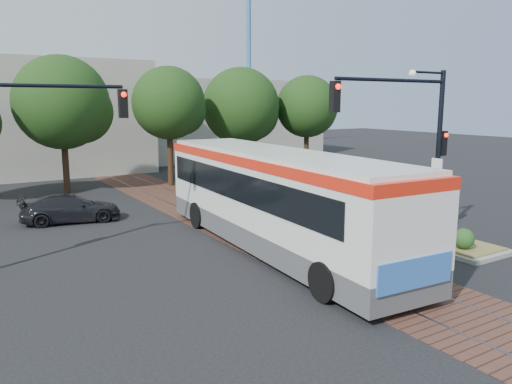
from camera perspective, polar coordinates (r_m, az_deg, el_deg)
ground at (r=17.05m, az=6.48°, el=-7.25°), size 120.00×120.00×0.00m
trackbed at (r=20.20m, az=-0.58°, el=-4.37°), size 3.60×40.00×0.02m
tree_row at (r=31.26m, az=-10.73°, el=9.62°), size 26.40×5.60×7.67m
warehouses at (r=42.57m, az=-19.00°, el=7.98°), size 40.00×13.00×8.00m
crane at (r=54.84m, az=-0.84°, el=16.32°), size 8.00×0.50×18.00m
city_bus at (r=17.27m, az=2.19°, el=-0.36°), size 3.52×13.09×3.46m
traffic_island at (r=19.66m, az=19.29°, el=-4.40°), size 2.20×5.20×1.13m
signal_pole_main at (r=18.41m, az=17.89°, el=6.81°), size 5.49×0.46×6.00m
signal_pole_left at (r=16.84m, az=-25.81°, el=5.00°), size 4.99×0.34×6.00m
parked_car at (r=22.90m, az=-20.42°, el=-1.76°), size 4.33×2.38×1.19m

